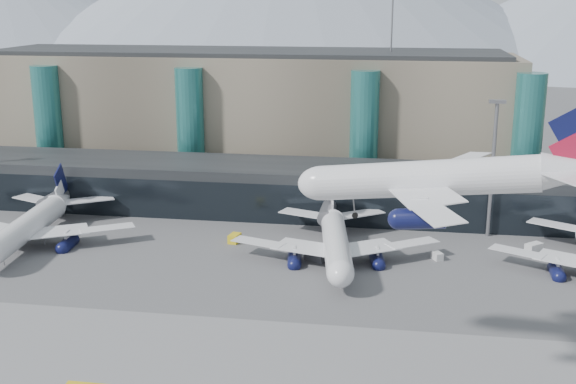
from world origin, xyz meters
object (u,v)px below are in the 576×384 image
object	(u,v)px
jet_parked_left	(34,215)
veh_g	(437,256)
lightmast_mid	(493,161)
hero_jet	(458,169)
veh_c	(315,255)
veh_b	(235,238)
veh_d	(534,248)
jet_parked_mid	(335,231)

from	to	relation	value
jet_parked_left	veh_g	distance (m)	72.91
lightmast_mid	hero_jet	world-z (taller)	hero_jet
veh_c	veh_g	bearing A→B (deg)	35.14
jet_parked_left	veh_g	world-z (taller)	jet_parked_left
jet_parked_left	veh_b	xyz separation A→B (m)	(36.56, 4.21, -4.00)
hero_jet	veh_g	distance (m)	47.66
veh_b	veh_d	bearing A→B (deg)	-77.33
hero_jet	veh_b	distance (m)	61.70
lightmast_mid	veh_d	size ratio (longest dim) A/B	8.25
veh_d	jet_parked_mid	bearing A→B (deg)	150.45
veh_d	hero_jet	bearing A→B (deg)	-151.71
jet_parked_mid	veh_d	distance (m)	35.19
hero_jet	veh_d	world-z (taller)	hero_jet
lightmast_mid	veh_b	size ratio (longest dim) A/B	9.38
veh_b	veh_c	size ratio (longest dim) A/B	0.80
hero_jet	veh_c	world-z (taller)	hero_jet
hero_jet	veh_c	size ratio (longest dim) A/B	10.27
hero_jet	veh_c	bearing A→B (deg)	127.96
jet_parked_left	veh_c	world-z (taller)	jet_parked_left
lightmast_mid	veh_c	bearing A→B (deg)	-149.06
hero_jet	jet_parked_mid	size ratio (longest dim) A/B	0.94
veh_d	veh_g	size ratio (longest dim) A/B	1.38
jet_parked_left	veh_g	xyz separation A→B (m)	(72.79, 0.90, -4.13)
jet_parked_left	veh_b	world-z (taller)	jet_parked_left
jet_parked_mid	veh_b	xyz separation A→B (m)	(-18.79, 4.29, -3.79)
veh_b	veh_g	xyz separation A→B (m)	(36.23, -3.31, -0.13)
lightmast_mid	veh_c	xyz separation A→B (m)	(-30.36, -18.19, -13.47)
veh_b	veh_d	distance (m)	53.15
jet_parked_mid	veh_c	world-z (taller)	jet_parked_mid
veh_d	veh_g	xyz separation A→B (m)	(-16.85, -6.06, -0.23)
jet_parked_mid	veh_g	world-z (taller)	jet_parked_mid
jet_parked_left	veh_c	xyz separation A→B (m)	(52.31, -2.78, -3.83)
jet_parked_mid	veh_b	distance (m)	19.65
jet_parked_mid	jet_parked_left	bearing A→B (deg)	81.74
veh_b	veh_c	bearing A→B (deg)	-104.24
hero_jet	veh_b	world-z (taller)	hero_jet
jet_parked_mid	hero_jet	bearing A→B (deg)	-165.36
lightmast_mid	veh_c	world-z (taller)	lightmast_mid
veh_c	veh_b	bearing A→B (deg)	-178.98
jet_parked_left	veh_d	bearing A→B (deg)	-90.57
lightmast_mid	veh_d	bearing A→B (deg)	-50.48
lightmast_mid	jet_parked_mid	xyz separation A→B (m)	(-27.32, -15.49, -9.84)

